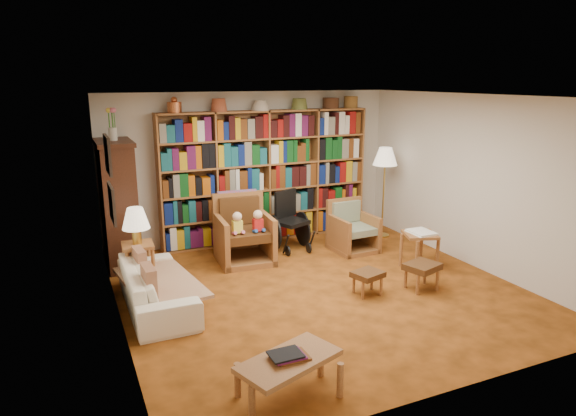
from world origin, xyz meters
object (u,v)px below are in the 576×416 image
side_table_lamp (138,256)px  floor_lamp (385,160)px  armchair_sage (351,231)px  coffee_table (289,363)px  side_table_papers (420,239)px  footstool_a (368,276)px  armchair_leather (242,233)px  sofa (156,286)px  footstool_b (422,268)px  wheelchair (289,222)px

side_table_lamp → floor_lamp: floor_lamp is taller
armchair_sage → coffee_table: size_ratio=0.80×
side_table_papers → footstool_a: 1.31m
armchair_leather → side_table_papers: armchair_leather is taller
coffee_table → sofa: bearing=107.2°
sofa → footstool_b: sofa is taller
footstool_a → armchair_leather: bearing=118.3°
footstool_a → wheelchair: bearing=94.2°
coffee_table → footstool_b: bearing=29.4°
side_table_papers → coffee_table: (-3.02, -2.08, -0.12)m
armchair_sage → wheelchair: 1.02m
footstool_b → coffee_table: 2.94m
wheelchair → side_table_papers: (1.35, -1.64, 0.01)m
wheelchair → coffee_table: (-1.67, -3.73, -0.10)m
side_table_lamp → footstool_b: bearing=-24.9°
sofa → side_table_lamp: bearing=8.4°
floor_lamp → footstool_a: 2.81m
armchair_sage → footstool_a: armchair_sage is taller
coffee_table → footstool_a: bearing=41.1°
side_table_lamp → coffee_table: (0.82, -3.01, -0.12)m
armchair_leather → footstool_a: bearing=-61.7°
armchair_leather → side_table_papers: (2.23, -1.42, 0.03)m
sofa → footstool_a: (2.54, -0.74, -0.01)m
sofa → coffee_table: bearing=-162.7°
side_table_lamp → armchair_leather: 1.68m
sofa → footstool_b: (3.28, -0.89, 0.03)m
floor_lamp → side_table_papers: (-0.41, -1.54, -0.91)m
sofa → floor_lamp: size_ratio=1.15×
sofa → armchair_sage: 3.40m
footstool_b → side_table_lamp: bearing=155.1°
floor_lamp → footstool_a: size_ratio=3.61×
footstool_a → footstool_b: size_ratio=0.85×
sofa → armchair_sage: (3.28, 0.92, 0.05)m
side_table_lamp → side_table_papers: size_ratio=1.08×
footstool_b → armchair_leather: bearing=130.6°
sofa → armchair_leather: 1.92m
footstool_b → side_table_papers: bearing=54.7°
sofa → side_table_papers: side_table_papers is taller
side_table_lamp → wheelchair: size_ratio=0.65×
floor_lamp → footstool_b: bearing=-111.5°
armchair_sage → footstool_b: size_ratio=1.58×
side_table_lamp → wheelchair: bearing=16.0°
armchair_sage → footstool_b: (0.01, -1.81, -0.01)m
side_table_lamp → wheelchair: (2.49, 0.71, -0.02)m
floor_lamp → footstool_a: (-1.60, -2.04, -1.10)m
armchair_sage → floor_lamp: floor_lamp is taller
floor_lamp → side_table_papers: 1.84m
side_table_papers → footstool_b: bearing=-125.3°
sofa → coffee_table: size_ratio=1.79×
side_table_papers → footstool_b: 0.80m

